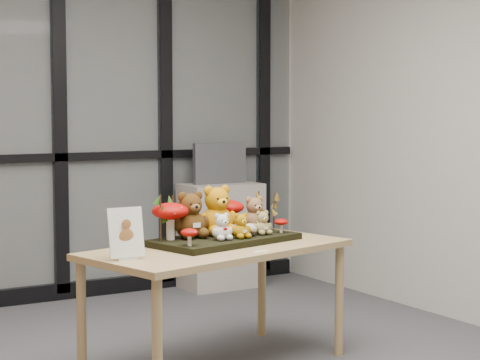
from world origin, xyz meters
TOP-DOWN VIEW (x-y plane):
  - room_shell at (0.00, 0.00)m, footprint 5.00×5.00m
  - display_table at (0.60, 0.41)m, footprint 1.56×1.03m
  - diorama_tray at (0.69, 0.48)m, footprint 0.89×0.59m
  - bear_pooh_yellow at (0.69, 0.57)m, footprint 0.27×0.26m
  - bear_brown_medium at (0.51, 0.54)m, footprint 0.25×0.24m
  - bear_tan_back at (0.98, 0.63)m, footprint 0.19×0.18m
  - bear_small_yellow at (0.74, 0.39)m, footprint 0.14×0.13m
  - bear_white_bow at (0.62, 0.38)m, footprint 0.14×0.14m
  - bear_beige_small at (0.91, 0.44)m, footprint 0.13×0.13m
  - plush_cream_hedgehog at (0.82, 0.43)m, footprint 0.07×0.07m
  - mushroom_back_left at (0.39, 0.53)m, footprint 0.20×0.20m
  - mushroom_back_right at (0.82, 0.65)m, footprint 0.18×0.18m
  - mushroom_front_left at (0.38, 0.29)m, footprint 0.09×0.09m
  - mushroom_front_right at (1.04, 0.44)m, footprint 0.08×0.08m
  - sprig_green_far_left at (0.32, 0.50)m, footprint 0.05×0.05m
  - sprig_green_mid_left at (0.42, 0.57)m, footprint 0.05×0.05m
  - sprig_dry_far_right at (1.02, 0.66)m, footprint 0.05×0.05m
  - sprig_dry_mid_right at (1.06, 0.55)m, footprint 0.05×0.05m
  - sprig_green_centre at (0.57, 0.62)m, footprint 0.05×0.05m
  - sign_holder at (0.02, 0.28)m, footprint 0.18×0.06m
  - label_card at (0.71, 0.14)m, footprint 0.08×0.03m
  - cabinet at (1.67, 2.25)m, footprint 0.61×0.36m
  - monitor at (1.67, 2.27)m, footprint 0.45×0.05m

SIDE VIEW (x-z plane):
  - cabinet at x=1.67m, z-range 0.00..0.82m
  - display_table at x=0.60m, z-range 0.27..0.94m
  - label_card at x=0.71m, z-range 0.67..0.67m
  - diorama_tray at x=0.69m, z-range 0.67..0.70m
  - plush_cream_hedgehog at x=0.82m, z-range 0.70..0.78m
  - mushroom_front_right at x=1.04m, z-range 0.70..0.79m
  - mushroom_front_left at x=0.38m, z-range 0.70..0.80m
  - bear_beige_small at x=0.91m, z-range 0.70..0.85m
  - bear_small_yellow at x=0.74m, z-range 0.70..0.86m
  - bear_white_bow at x=0.62m, z-range 0.70..0.86m
  - sign_holder at x=0.02m, z-range 0.66..0.91m
  - sprig_green_centre at x=0.57m, z-range 0.70..0.90m
  - mushroom_back_right at x=0.82m, z-range 0.70..0.90m
  - bear_tan_back at x=0.98m, z-range 0.70..0.92m
  - sprig_dry_mid_right at x=1.06m, z-range 0.70..0.92m
  - mushroom_back_left at x=0.39m, z-range 0.70..0.92m
  - sprig_dry_far_right at x=1.02m, z-range 0.70..0.93m
  - sprig_green_mid_left at x=0.42m, z-range 0.70..0.94m
  - sprig_green_far_left at x=0.32m, z-range 0.70..0.95m
  - bear_brown_medium at x=0.51m, z-range 0.70..0.98m
  - bear_pooh_yellow at x=0.69m, z-range 0.70..1.01m
  - monitor at x=1.67m, z-range 0.82..1.14m
  - room_shell at x=0.00m, z-range -0.82..4.18m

